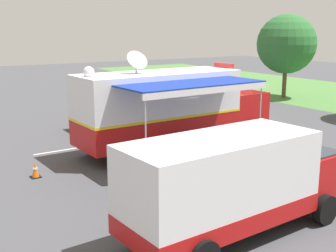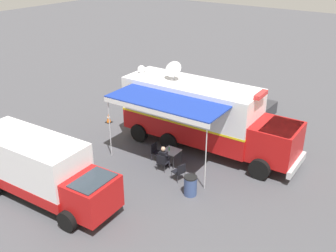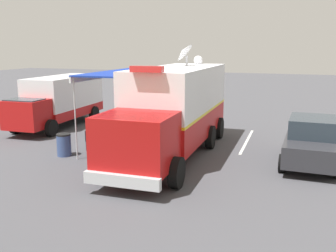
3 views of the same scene
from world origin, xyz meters
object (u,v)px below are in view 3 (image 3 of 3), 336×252
Objects in this scene: trash_bin at (64,145)px; car_behind_truck at (311,141)px; folding_chair_spare_by_truck at (92,139)px; seated_responder at (113,131)px; folding_chair_beside_table at (132,131)px; traffic_cone at (202,119)px; support_truck at (60,101)px; folding_chair_at_table at (110,134)px; water_bottle at (126,127)px; folding_table at (126,131)px; command_truck at (173,107)px.

car_behind_truck is (-9.31, -2.31, 0.42)m from trash_bin.
folding_chair_spare_by_truck is 1.25m from seated_responder.
folding_chair_beside_table is 5.47m from traffic_cone.
folding_chair_spare_by_truck is 7.71m from traffic_cone.
support_truck reaches higher than folding_chair_beside_table.
seated_responder reaches higher than folding_chair_at_table.
traffic_cone is 8.30m from car_behind_truck.
car_behind_truck reaches higher than trash_bin.
water_bottle is 0.39× the size of traffic_cone.
folding_chair_beside_table is 7.81m from car_behind_truck.
car_behind_truck reaches higher than folding_chair_beside_table.
support_truck is (5.38, -1.97, 0.87)m from folding_chair_beside_table.
seated_responder reaches higher than traffic_cone.
water_bottle is at bearing 153.55° from support_truck.
seated_responder is 8.25m from car_behind_truck.
water_bottle is at bearing -169.90° from folding_chair_at_table.
folding_chair_at_table reaches higher than folding_table.
folding_chair_beside_table is at bearing -116.79° from trash_bin.
car_behind_truck is at bearing -179.10° from folding_chair_at_table.
folding_chair_beside_table is 1.01m from seated_responder.
seated_responder is at bearing 68.10° from traffic_cone.
water_bottle is 0.84m from folding_chair_at_table.
support_truck is at bearing -31.29° from folding_chair_at_table.
trash_bin is 0.13× the size of support_truck.
folding_chair_beside_table reaches higher than traffic_cone.
folding_chair_beside_table is 0.96× the size of trash_bin.
folding_table is 1.43× the size of traffic_cone.
folding_table is 6.23m from support_truck.
traffic_cone is 0.08× the size of support_truck.
folding_chair_beside_table is 3.44m from trash_bin.
folding_chair_at_table is 5.58m from support_truck.
seated_responder is at bearing 0.87° from car_behind_truck.
seated_responder is at bearing -116.04° from trash_bin.
folding_chair_beside_table is at bearing -126.99° from folding_chair_at_table.
traffic_cone is at bearing -107.34° from water_bottle.
folding_table is 0.96× the size of folding_chair_spare_by_truck.
water_bottle reaches higher than trash_bin.
folding_chair_at_table is 8.44m from car_behind_truck.
car_behind_truck is at bearing 134.79° from traffic_cone.
support_truck is (4.71, -2.86, 0.87)m from folding_chair_at_table.
folding_chair_beside_table is at bearing -82.59° from water_bottle.
water_bottle is 2.87m from trash_bin.
folding_chair_spare_by_truck is at bearing 8.51° from car_behind_truck.
water_bottle is 0.18× the size of seated_responder.
command_truck reaches higher than support_truck.
folding_chair_beside_table is at bearing -113.39° from folding_chair_spare_by_truck.
command_truck is at bearing 94.82° from traffic_cone.
support_truck reaches higher than seated_responder.
water_bottle is 0.26× the size of folding_chair_spare_by_truck.
water_bottle is 6.14m from support_truck.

